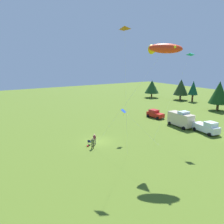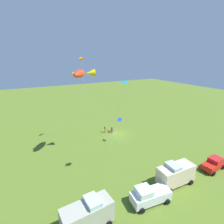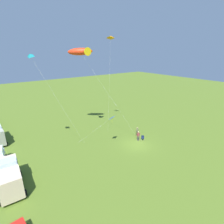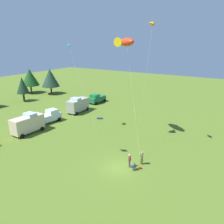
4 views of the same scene
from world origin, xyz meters
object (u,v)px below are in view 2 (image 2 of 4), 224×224
at_px(van_motorhome_grey, 88,214).
at_px(backpack_on_grass, 108,131).
at_px(truck_white_pickup, 149,195).
at_px(kite_diamond_blue, 119,121).
at_px(van_camper_beige, 176,174).
at_px(kite_delta_orange, 81,59).
at_px(kite_large_fish, 82,74).
at_px(person_kite_flyer, 105,129).
at_px(person_spectator, 112,129).
at_px(kite_delta_teal, 125,82).
at_px(folding_chair, 112,130).
at_px(car_red_sedan, 214,164).

bearing_deg(van_motorhome_grey, backpack_on_grass, 54.60).
height_order(truck_white_pickup, kite_diamond_blue, kite_diamond_blue).
relative_size(van_camper_beige, kite_diamond_blue, 1.02).
relative_size(van_camper_beige, kite_delta_orange, 0.32).
bearing_deg(kite_large_fish, truck_white_pickup, 100.47).
height_order(kite_large_fish, kite_delta_orange, kite_delta_orange).
distance_m(backpack_on_grass, kite_large_fish, 18.25).
xyz_separation_m(backpack_on_grass, van_motorhome_grey, (13.47, 21.31, 1.53)).
distance_m(person_kite_flyer, kite_delta_orange, 17.10).
xyz_separation_m(person_spectator, kite_delta_teal, (5.85, 14.41, 13.21)).
bearing_deg(folding_chair, truck_white_pickup, -61.66).
xyz_separation_m(person_spectator, van_motorhome_grey, (13.77, 19.96, 0.62)).
bearing_deg(truck_white_pickup, kite_large_fish, -72.54).
xyz_separation_m(van_motorhome_grey, kite_delta_orange, (-6.66, -19.26, 15.39)).
bearing_deg(kite_delta_orange, van_camper_beige, 109.34).
xyz_separation_m(van_camper_beige, truck_white_pickup, (5.44, 0.91, -0.54)).
bearing_deg(kite_delta_teal, truck_white_pickup, 89.45).
bearing_deg(person_spectator, kite_diamond_blue, -54.50).
bearing_deg(person_kite_flyer, kite_diamond_blue, -66.69).
xyz_separation_m(van_camper_beige, kite_diamond_blue, (0.60, -14.53, 3.36)).
relative_size(person_kite_flyer, van_camper_beige, 0.32).
bearing_deg(person_spectator, backpack_on_grass, 149.78).
bearing_deg(person_kite_flyer, kite_delta_orange, -142.79).
relative_size(backpack_on_grass, kite_diamond_blue, 0.06).
relative_size(folding_chair, kite_large_fish, 0.05).
bearing_deg(backpack_on_grass, van_camper_beige, 89.54).
xyz_separation_m(person_spectator, kite_diamond_blue, (1.06, 5.09, 3.98)).
bearing_deg(car_red_sedan, truck_white_pickup, 176.61).
relative_size(van_camper_beige, van_motorhome_grey, 1.00).
bearing_deg(car_red_sedan, kite_large_fish, 133.41).
relative_size(folding_chair, kite_delta_teal, 0.06).
xyz_separation_m(folding_chair, van_motorhome_grey, (14.10, 20.73, 1.16)).
bearing_deg(kite_large_fish, car_red_sedan, 138.50).
distance_m(folding_chair, van_camper_beige, 20.45).
height_order(backpack_on_grass, kite_delta_orange, kite_delta_orange).
bearing_deg(folding_chair, person_spectator, -68.51).
distance_m(car_red_sedan, van_motorhome_grey, 21.50).
distance_m(van_motorhome_grey, kite_delta_teal, 15.88).
relative_size(car_red_sedan, kite_diamond_blue, 0.80).
height_order(person_spectator, kite_large_fish, kite_large_fish).
bearing_deg(person_spectator, car_red_sedan, -21.74).
height_order(backpack_on_grass, kite_diamond_blue, kite_diamond_blue).
bearing_deg(car_red_sedan, van_camper_beige, 171.39).
height_order(kite_delta_teal, kite_diamond_blue, kite_delta_teal).
height_order(van_motorhome_grey, kite_delta_teal, kite_delta_teal).
height_order(truck_white_pickup, kite_large_fish, kite_large_fish).
bearing_deg(truck_white_pickup, person_kite_flyer, -94.92).
bearing_deg(kite_delta_orange, person_spectator, -174.40).
xyz_separation_m(kite_large_fish, kite_diamond_blue, (-7.60, -0.55, -9.75)).
bearing_deg(backpack_on_grass, kite_delta_orange, 16.72).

